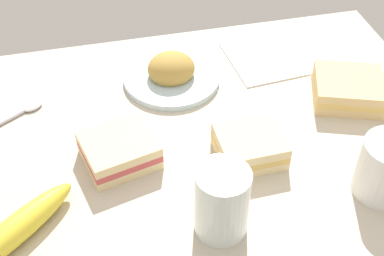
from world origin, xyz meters
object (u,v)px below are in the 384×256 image
(sandwich_extra, at_px, (119,150))
(paper_napkin, at_px, (268,58))
(sandwich_side, at_px, (348,89))
(glass_of_milk, at_px, (220,204))
(plate_of_food, at_px, (171,73))
(spoon, at_px, (23,111))
(sandwich_main, at_px, (250,146))
(banana, at_px, (14,232))

(sandwich_extra, relative_size, paper_napkin, 0.85)
(sandwich_side, height_order, sandwich_extra, same)
(sandwich_side, bearing_deg, glass_of_milk, 36.45)
(plate_of_food, bearing_deg, sandwich_side, 157.19)
(plate_of_food, height_order, sandwich_side, plate_of_food)
(glass_of_milk, height_order, spoon, glass_of_milk)
(sandwich_main, height_order, spoon, sandwich_main)
(banana, relative_size, spoon, 1.76)
(sandwich_main, distance_m, sandwich_side, 0.23)
(plate_of_food, height_order, spoon, plate_of_food)
(glass_of_milk, distance_m, banana, 0.28)
(plate_of_food, height_order, banana, plate_of_food)
(banana, relative_size, paper_napkin, 1.23)
(plate_of_food, xyz_separation_m, sandwich_side, (-0.29, 0.12, 0.00))
(sandwich_main, height_order, banana, sandwich_main)
(plate_of_food, distance_m, banana, 0.41)
(sandwich_extra, xyz_separation_m, paper_napkin, (-0.32, -0.21, -0.02))
(glass_of_milk, bearing_deg, plate_of_food, -90.32)
(sandwich_extra, bearing_deg, paper_napkin, -146.92)
(sandwich_side, distance_m, glass_of_milk, 0.37)
(sandwich_extra, xyz_separation_m, banana, (0.16, 0.12, -0.00))
(sandwich_main, xyz_separation_m, banana, (0.36, 0.08, -0.00))
(paper_napkin, bearing_deg, glass_of_milk, 61.40)
(sandwich_extra, height_order, paper_napkin, sandwich_extra)
(sandwich_side, bearing_deg, banana, 17.13)
(glass_of_milk, height_order, banana, glass_of_milk)
(sandwich_side, relative_size, paper_napkin, 0.97)
(plate_of_food, relative_size, sandwich_side, 1.22)
(sandwich_side, distance_m, sandwich_extra, 0.42)
(sandwich_main, distance_m, spoon, 0.40)
(sandwich_main, distance_m, paper_napkin, 0.27)
(sandwich_extra, distance_m, paper_napkin, 0.38)
(banana, xyz_separation_m, paper_napkin, (-0.48, -0.33, -0.02))
(glass_of_milk, height_order, paper_napkin, glass_of_milk)
(sandwich_main, bearing_deg, banana, 12.52)
(sandwich_side, xyz_separation_m, paper_napkin, (0.10, -0.15, -0.02))
(banana, bearing_deg, sandwich_side, -162.87)
(paper_napkin, bearing_deg, spoon, 6.99)
(plate_of_food, xyz_separation_m, sandwich_main, (-0.08, 0.22, 0.00))
(plate_of_food, bearing_deg, banana, 47.10)
(plate_of_food, distance_m, sandwich_extra, 0.22)
(sandwich_side, distance_m, paper_napkin, 0.18)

